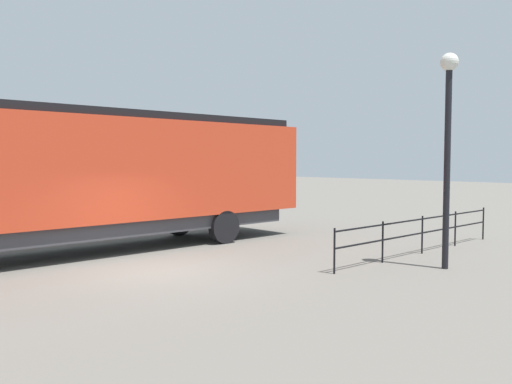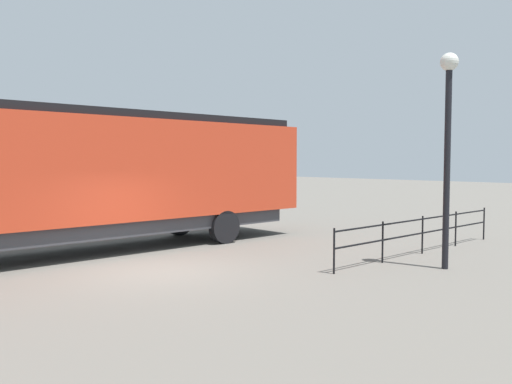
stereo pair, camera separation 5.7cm
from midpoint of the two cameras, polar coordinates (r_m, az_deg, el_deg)
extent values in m
plane|color=#666059|center=(13.42, -10.66, -8.49)|extent=(120.00, 120.00, 0.00)
cube|color=red|center=(15.64, -24.08, 2.18)|extent=(2.96, 18.64, 3.00)
cube|color=black|center=(19.86, -1.04, 1.38)|extent=(2.85, 2.25, 2.10)
cube|color=black|center=(15.70, -24.23, 8.10)|extent=(2.67, 17.90, 0.24)
cube|color=#38383D|center=(15.76, -23.93, -4.09)|extent=(2.67, 17.15, 0.45)
cylinder|color=black|center=(19.65, -8.51, -3.06)|extent=(0.30, 1.10, 1.10)
cylinder|color=black|center=(17.53, -3.59, -3.82)|extent=(0.30, 1.10, 1.10)
cylinder|color=black|center=(14.09, 19.95, 2.35)|extent=(0.16, 0.16, 5.08)
sphere|color=silver|center=(14.30, 20.17, 13.13)|extent=(0.45, 0.45, 0.45)
cube|color=black|center=(16.28, 17.56, -2.81)|extent=(0.04, 8.24, 0.04)
cube|color=black|center=(16.33, 17.54, -4.26)|extent=(0.04, 8.24, 0.04)
cylinder|color=black|center=(12.95, 8.40, -6.37)|extent=(0.05, 0.05, 1.12)
cylinder|color=black|center=(14.60, 13.50, -5.32)|extent=(0.05, 0.05, 1.12)
cylinder|color=black|center=(16.33, 17.53, -4.46)|extent=(0.05, 0.05, 1.12)
cylinder|color=black|center=(18.14, 20.77, -3.75)|extent=(0.05, 0.05, 1.12)
cylinder|color=black|center=(19.99, 23.40, -3.16)|extent=(0.05, 0.05, 1.12)
camera|label=1|loc=(0.03, -90.11, -0.01)|focal=36.78mm
camera|label=2|loc=(0.03, 89.89, 0.01)|focal=36.78mm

